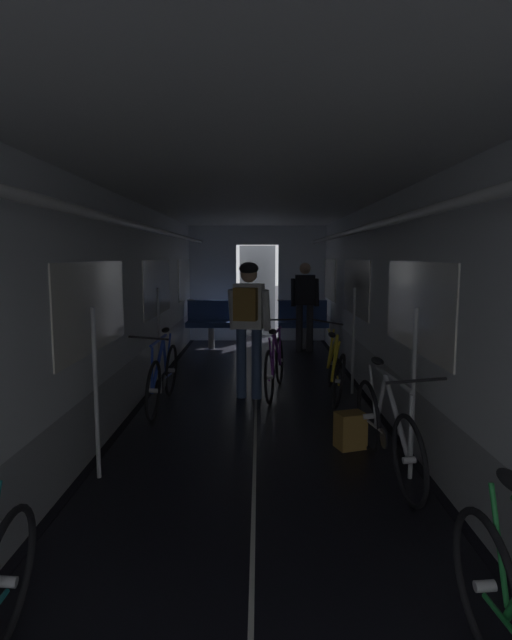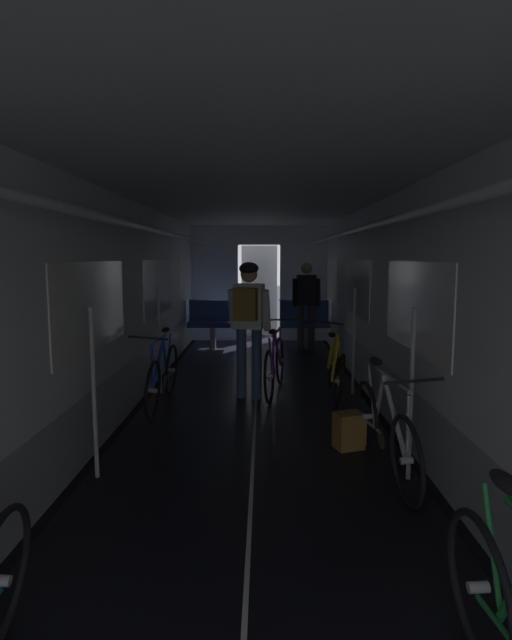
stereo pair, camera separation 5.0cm
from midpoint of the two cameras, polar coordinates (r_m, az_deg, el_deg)
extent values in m
cube|color=black|center=(5.62, -15.20, -11.75)|extent=(0.08, 11.50, 0.01)
cube|color=black|center=(5.59, 14.60, -11.84)|extent=(0.08, 11.50, 0.01)
cube|color=beige|center=(5.42, -0.35, -12.21)|extent=(0.03, 11.27, 0.00)
cube|color=#9EA0A5|center=(5.56, -16.31, -8.80)|extent=(0.12, 11.50, 0.60)
cube|color=silver|center=(5.36, -16.76, 3.91)|extent=(0.12, 11.50, 1.85)
cube|color=white|center=(4.81, -17.95, 1.44)|extent=(0.02, 1.90, 0.80)
cube|color=white|center=(7.58, -11.15, 3.59)|extent=(0.02, 1.90, 0.80)
cube|color=white|center=(10.41, -8.01, 4.56)|extent=(0.02, 1.90, 0.80)
cube|color=yellow|center=(5.33, -16.09, 2.03)|extent=(0.01, 0.20, 0.28)
cylinder|color=white|center=(5.27, -13.40, 10.22)|extent=(0.07, 11.04, 0.07)
cylinder|color=#B7BABF|center=(4.33, -17.79, -7.91)|extent=(0.04, 0.04, 1.40)
cylinder|color=#B7BABF|center=(6.79, -10.99, -2.32)|extent=(0.04, 0.04, 1.40)
cube|color=#9EA0A5|center=(5.52, 15.71, -8.88)|extent=(0.12, 11.50, 0.60)
cube|color=silver|center=(5.32, 16.15, 3.91)|extent=(0.12, 11.50, 1.85)
cube|color=white|center=(4.77, 17.20, 1.43)|extent=(0.02, 1.90, 0.80)
cube|color=white|center=(7.56, 10.90, 3.58)|extent=(0.02, 1.90, 0.80)
cube|color=white|center=(10.39, 8.01, 4.56)|extent=(0.02, 1.90, 0.80)
cube|color=yellow|center=(5.16, 15.87, 1.88)|extent=(0.01, 0.20, 0.28)
cylinder|color=white|center=(5.24, 12.74, 10.26)|extent=(0.07, 11.04, 0.07)
cylinder|color=#B7BABF|center=(4.29, 16.85, -8.00)|extent=(0.04, 0.04, 1.40)
cylinder|color=#B7BABF|center=(6.77, 10.63, -2.35)|extent=(0.04, 0.04, 1.40)
cube|color=silver|center=(10.99, -4.95, 4.08)|extent=(1.00, 0.12, 2.45)
cube|color=silver|center=(10.98, 5.00, 4.08)|extent=(1.00, 0.12, 2.45)
cube|color=silver|center=(10.94, 0.02, 9.46)|extent=(0.90, 0.12, 0.40)
cube|color=#4C4F54|center=(11.65, 0.04, 3.29)|extent=(0.81, 0.04, 2.05)
cube|color=silver|center=(5.17, -0.37, 15.05)|extent=(3.14, 11.62, 0.12)
cylinder|color=gray|center=(10.04, -5.16, -1.97)|extent=(0.12, 0.12, 0.44)
cube|color=#2D4784|center=(10.00, -5.18, -0.45)|extent=(0.96, 0.44, 0.10)
cube|color=#2D4784|center=(10.16, -5.09, 1.09)|extent=(0.96, 0.08, 0.40)
torus|color=gray|center=(10.22, -7.49, 2.22)|extent=(0.14, 0.14, 0.02)
cylinder|color=gray|center=(10.03, 5.14, -1.98)|extent=(0.12, 0.12, 0.44)
cube|color=#2D4784|center=(9.99, 5.15, -0.46)|extent=(0.96, 0.44, 0.10)
cube|color=#2D4784|center=(10.15, 5.08, 1.09)|extent=(0.96, 0.08, 0.40)
torus|color=gray|center=(10.13, 2.65, 2.23)|extent=(0.14, 0.14, 0.02)
torus|color=black|center=(6.72, -9.69, -5.56)|extent=(0.09, 0.67, 0.67)
cylinder|color=#B2B2B7|center=(6.72, -9.69, -5.56)|extent=(0.09, 0.05, 0.06)
torus|color=black|center=(5.75, -11.66, -7.76)|extent=(0.09, 0.67, 0.67)
cylinder|color=#B2B2B7|center=(5.75, -11.66, -7.76)|extent=(0.09, 0.05, 0.06)
cylinder|color=#2342B7|center=(6.01, -11.17, -4.97)|extent=(0.09, 0.54, 0.56)
cylinder|color=#2342B7|center=(6.40, -10.37, -4.21)|extent=(0.07, 0.34, 0.55)
cylinder|color=#2342B7|center=(6.11, -11.07, -2.24)|extent=(0.05, 0.82, 0.04)
cylinder|color=#2342B7|center=(6.61, -9.99, -3.64)|extent=(0.06, 0.16, 0.49)
cylinder|color=#2342B7|center=(6.51, -10.06, -6.18)|extent=(0.03, 0.45, 0.07)
cylinder|color=#2342B7|center=(5.73, -11.81, -5.34)|extent=(0.06, 0.09, 0.49)
cylinder|color=black|center=(6.30, -10.45, -6.85)|extent=(0.03, 0.17, 0.17)
ellipsoid|color=black|center=(6.52, -10.30, -1.11)|extent=(0.10, 0.24, 0.07)
cylinder|color=black|center=(5.65, -12.17, -1.99)|extent=(0.44, 0.03, 0.05)
torus|color=black|center=(2.75, 23.71, -25.61)|extent=(0.09, 0.67, 0.67)
cylinder|color=#B2B2B7|center=(2.75, 23.71, -25.61)|extent=(0.09, 0.05, 0.06)
cylinder|color=#1E8438|center=(2.58, 25.01, -21.77)|extent=(0.06, 0.16, 0.49)
cylinder|color=#1E8438|center=(2.59, 25.96, -28.51)|extent=(0.03, 0.45, 0.07)
torus|color=black|center=(6.14, 9.03, -6.79)|extent=(0.19, 0.68, 0.67)
cylinder|color=#B2B2B7|center=(6.14, 9.03, -6.79)|extent=(0.10, 0.06, 0.06)
torus|color=black|center=(7.13, 8.43, -4.83)|extent=(0.19, 0.68, 0.67)
cylinder|color=#B2B2B7|center=(7.13, 8.43, -4.83)|extent=(0.10, 0.06, 0.06)
cylinder|color=yellow|center=(6.78, 8.35, -3.58)|extent=(0.09, 0.55, 0.56)
cylinder|color=yellow|center=(6.38, 8.57, -4.26)|extent=(0.14, 0.34, 0.55)
cylinder|color=yellow|center=(6.58, 8.11, -1.59)|extent=(0.10, 0.82, 0.04)
cylinder|color=yellow|center=(6.15, 8.68, -4.47)|extent=(0.09, 0.17, 0.49)
cylinder|color=yellow|center=(6.37, 8.91, -6.50)|extent=(0.07, 0.45, 0.07)
cylinder|color=yellow|center=(7.06, 8.18, -2.98)|extent=(0.11, 0.08, 0.49)
cylinder|color=black|center=(6.59, 8.80, -6.23)|extent=(0.05, 0.17, 0.17)
ellipsoid|color=black|center=(6.15, 8.26, -1.64)|extent=(0.12, 0.25, 0.07)
cylinder|color=black|center=(7.02, 7.79, -0.23)|extent=(0.44, 0.06, 0.09)
torus|color=black|center=(2.83, -26.65, -24.72)|extent=(0.16, 0.68, 0.67)
cylinder|color=#B2B2B7|center=(2.83, -26.65, -24.72)|extent=(0.10, 0.06, 0.06)
torus|color=black|center=(4.87, 12.16, -10.50)|extent=(0.13, 0.67, 0.67)
cylinder|color=#B2B2B7|center=(4.87, 12.16, -10.50)|extent=(0.10, 0.06, 0.06)
torus|color=black|center=(3.96, 16.40, -14.81)|extent=(0.13, 0.67, 0.67)
cylinder|color=#B2B2B7|center=(3.96, 16.40, -14.81)|extent=(0.10, 0.06, 0.06)
cylinder|color=#ADAFB5|center=(4.17, 15.15, -10.45)|extent=(0.11, 0.54, 0.56)
cylinder|color=#ADAFB5|center=(4.55, 13.44, -8.94)|extent=(0.05, 0.35, 0.55)
cylinder|color=#ADAFB5|center=(4.25, 14.77, -6.42)|extent=(0.10, 0.82, 0.04)
cylinder|color=#ADAFB5|center=(4.75, 12.64, -7.95)|extent=(0.06, 0.16, 0.49)
cylinder|color=#ADAFB5|center=(4.68, 12.92, -11.57)|extent=(0.06, 0.45, 0.07)
cylinder|color=#ADAFB5|center=(3.91, 16.57, -11.34)|extent=(0.05, 0.09, 0.49)
cylinder|color=black|center=(4.48, 13.75, -12.74)|extent=(0.03, 0.17, 0.17)
ellipsoid|color=black|center=(4.64, 13.13, -4.49)|extent=(0.11, 0.25, 0.07)
cylinder|color=black|center=(3.81, 17.14, -6.52)|extent=(0.44, 0.06, 0.05)
cylinder|color=#384C75|center=(6.52, -1.87, -4.83)|extent=(0.13, 0.13, 0.90)
cylinder|color=#384C75|center=(6.47, -0.15, -4.91)|extent=(0.13, 0.13, 0.90)
cube|color=silver|center=(6.38, -1.03, 1.56)|extent=(0.40, 0.29, 0.56)
cylinder|color=silver|center=(6.46, -2.88, 1.17)|extent=(0.13, 0.21, 0.53)
cylinder|color=silver|center=(6.36, 0.94, 1.08)|extent=(0.13, 0.21, 0.53)
sphere|color=tan|center=(6.35, -1.04, 5.15)|extent=(0.21, 0.21, 0.21)
ellipsoid|color=black|center=(6.35, -1.04, 5.78)|extent=(0.29, 0.32, 0.16)
cube|color=olive|center=(6.21, -1.40, 1.78)|extent=(0.31, 0.22, 0.40)
torus|color=black|center=(6.27, 1.25, -6.39)|extent=(0.17, 0.67, 0.67)
cylinder|color=#B2B2B7|center=(6.27, 1.25, -6.39)|extent=(0.10, 0.06, 0.05)
torus|color=black|center=(7.25, 2.42, -4.53)|extent=(0.17, 0.67, 0.67)
cylinder|color=#B2B2B7|center=(7.25, 2.42, -4.53)|extent=(0.10, 0.06, 0.05)
cylinder|color=purple|center=(6.90, 2.18, -3.27)|extent=(0.15, 0.53, 0.56)
cylinder|color=purple|center=(6.50, 1.72, -3.91)|extent=(0.07, 0.35, 0.55)
cylinder|color=purple|center=(6.71, 2.12, -1.28)|extent=(0.17, 0.82, 0.04)
cylinder|color=purple|center=(6.28, 1.44, -4.09)|extent=(0.07, 0.16, 0.49)
cylinder|color=purple|center=(6.49, 1.53, -6.12)|extent=(0.10, 0.45, 0.07)
cylinder|color=purple|center=(7.18, 2.48, -2.69)|extent=(0.04, 0.09, 0.49)
cylinder|color=black|center=(6.71, 1.80, -5.88)|extent=(0.05, 0.17, 0.17)
ellipsoid|color=black|center=(6.28, 1.63, -1.30)|extent=(0.13, 0.25, 0.06)
cylinder|color=black|center=(7.15, 2.63, 0.04)|extent=(0.44, 0.09, 0.04)
cylinder|color=#2D2D33|center=(9.71, 5.89, -0.92)|extent=(0.13, 0.13, 0.90)
cylinder|color=#2D2D33|center=(9.69, 4.71, -0.92)|extent=(0.13, 0.13, 0.90)
cube|color=black|center=(9.62, 5.35, 3.39)|extent=(0.36, 0.22, 0.56)
cylinder|color=black|center=(9.63, 6.66, 3.07)|extent=(0.09, 0.20, 0.53)
cylinder|color=black|center=(9.59, 4.04, 3.09)|extent=(0.09, 0.20, 0.53)
sphere|color=tan|center=(9.61, 5.37, 5.77)|extent=(0.21, 0.21, 0.21)
cube|color=olive|center=(4.98, 10.22, -12.05)|extent=(0.31, 0.27, 0.34)
camera|label=1|loc=(0.03, -90.23, -0.03)|focal=28.59mm
camera|label=2|loc=(0.03, 89.77, 0.03)|focal=28.59mm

